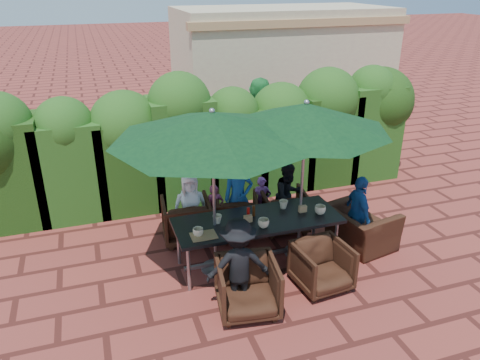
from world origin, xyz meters
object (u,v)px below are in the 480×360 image
object	(u,v)px
umbrella_right	(306,117)
chair_near_left	(248,285)
chair_far_right	(284,208)
chair_near_right	(322,264)
umbrella_left	(212,126)
chair_far_mid	(237,211)
chair_far_left	(186,218)
dining_table	(258,223)
chair_end_right	(361,221)

from	to	relation	value
umbrella_right	chair_near_left	bearing A→B (deg)	-139.14
chair_far_right	chair_near_right	bearing A→B (deg)	92.77
umbrella_left	chair_far_right	bearing A→B (deg)	29.25
umbrella_right	chair_near_right	size ratio (longest dim) A/B	3.39
chair_far_mid	chair_far_right	world-z (taller)	chair_far_right
umbrella_left	chair_far_right	xyz separation A→B (m)	(1.44, 0.81, -1.83)
chair_near_right	chair_far_right	bearing A→B (deg)	79.60
chair_far_left	chair_near_left	xyz separation A→B (m)	(0.35, -2.03, 0.00)
chair_far_left	chair_near_left	size ratio (longest dim) A/B	0.99
dining_table	chair_far_right	world-z (taller)	chair_far_right
umbrella_left	chair_near_left	world-z (taller)	umbrella_left
dining_table	chair_near_right	bearing A→B (deg)	-52.33
umbrella_left	chair_end_right	xyz separation A→B (m)	(2.38, -0.09, -1.78)
dining_table	chair_far_left	size ratio (longest dim) A/B	3.13
umbrella_right	chair_end_right	xyz separation A→B (m)	(1.03, -0.10, -1.78)
umbrella_left	umbrella_right	world-z (taller)	same
dining_table	chair_end_right	world-z (taller)	chair_end_right
chair_far_left	chair_near_left	distance (m)	2.06
umbrella_right	chair_end_right	distance (m)	2.05
umbrella_left	chair_near_right	size ratio (longest dim) A/B	3.80
umbrella_left	chair_far_left	world-z (taller)	umbrella_left
dining_table	chair_near_left	distance (m)	1.15
dining_table	chair_near_right	world-z (taller)	dining_table
chair_far_right	chair_near_left	bearing A→B (deg)	62.63
dining_table	chair_far_left	distance (m)	1.37
chair_near_right	chair_end_right	distance (m)	1.35
chair_far_right	chair_end_right	world-z (taller)	chair_end_right
umbrella_left	chair_far_left	size ratio (longest dim) A/B	3.51
chair_far_left	chair_end_right	distance (m)	2.81
umbrella_right	chair_near_left	size ratio (longest dim) A/B	3.12
chair_near_right	umbrella_left	bearing A→B (deg)	140.40
dining_table	chair_far_mid	distance (m)	1.09
chair_far_left	umbrella_left	bearing A→B (deg)	107.44
dining_table	chair_near_right	distance (m)	1.10
chair_far_left	chair_end_right	world-z (taller)	chair_end_right
chair_near_left	chair_end_right	xyz separation A→B (m)	(2.24, 0.95, 0.04)
chair_end_right	chair_far_mid	bearing A→B (deg)	46.44
chair_end_right	chair_far_right	bearing A→B (deg)	35.46
umbrella_right	chair_far_mid	bearing A→B (deg)	125.05
chair_end_right	chair_far_left	bearing A→B (deg)	56.24
dining_table	umbrella_left	distance (m)	1.67
umbrella_right	dining_table	bearing A→B (deg)	-175.62
umbrella_left	chair_near_left	size ratio (longest dim) A/B	3.49
chair_far_mid	chair_far_right	size ratio (longest dim) A/B	0.93
umbrella_right	chair_far_right	size ratio (longest dim) A/B	3.22
umbrella_right	chair_far_mid	xyz separation A→B (m)	(-0.69, 0.99, -1.86)
chair_far_left	chair_end_right	xyz separation A→B (m)	(2.59, -1.08, 0.04)
chair_end_right	umbrella_left	bearing A→B (deg)	76.73
chair_far_mid	chair_near_left	bearing A→B (deg)	91.50
umbrella_right	chair_far_right	xyz separation A→B (m)	(0.08, 0.79, -1.83)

